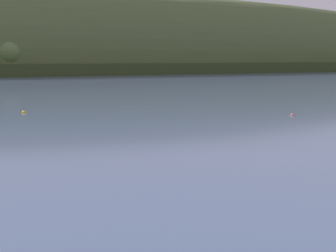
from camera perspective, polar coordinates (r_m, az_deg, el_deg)
The scene contains 3 objects.
far_shoreline_hill at distance 217.81m, azimuth -1.83°, elevation 6.26°, with size 573.85×96.27×65.00m.
mooring_buoy_midchannel at distance 60.95m, azimuth -16.08°, elevation 1.45°, with size 0.55×0.55×0.63m.
mooring_buoy_off_fishing_boat at distance 57.78m, azimuth 14.01°, elevation 1.18°, with size 0.47×0.47×0.55m.
Camera 1 is at (-11.02, -0.48, 6.57)m, focal length 53.51 mm.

